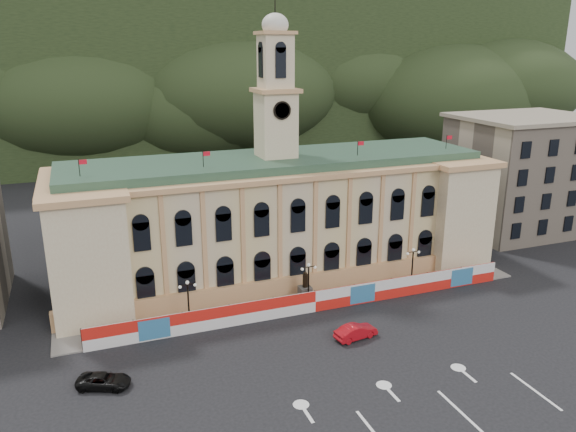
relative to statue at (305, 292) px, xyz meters
name	(u,v)px	position (x,y,z in m)	size (l,w,h in m)	color
ground	(381,382)	(0.00, -18.00, -1.19)	(260.00, 260.00, 0.00)	black
lane_markings	(412,415)	(0.00, -23.00, -1.18)	(26.00, 10.00, 0.02)	white
hill_ridge	(161,82)	(0.03, 103.99, 18.30)	(230.00, 80.00, 64.00)	black
city_hall	(277,216)	(0.00, 9.63, 6.66)	(56.20, 17.60, 37.10)	#C7B38F
side_building_right	(522,174)	(43.00, 12.93, 8.14)	(21.00, 17.00, 18.60)	tan
hoarding_fence	(315,301)	(0.06, -2.93, 0.06)	(50.00, 0.44, 2.50)	red
pavement	(306,301)	(0.00, -0.25, -1.11)	(56.00, 5.50, 0.16)	slate
statue	(305,292)	(0.00, 0.00, 0.00)	(1.40, 1.40, 3.72)	#595651
lamp_left	(188,299)	(-14.00, -1.00, 1.89)	(1.96, 0.44, 5.15)	black
lamp_center	(309,280)	(0.00, -1.00, 1.89)	(1.96, 0.44, 5.15)	black
lamp_right	(412,264)	(14.00, -1.00, 1.89)	(1.96, 0.44, 5.15)	black
red_sedan	(356,332)	(1.51, -10.10, -0.42)	(4.82, 2.32, 1.52)	#AB0C15
black_suv	(104,381)	(-23.40, -9.96, -0.54)	(5.15, 3.78, 1.30)	black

